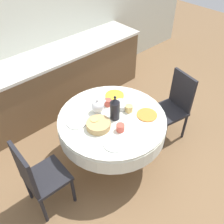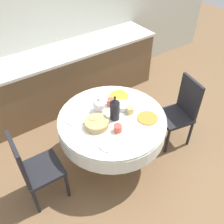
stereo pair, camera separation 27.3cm
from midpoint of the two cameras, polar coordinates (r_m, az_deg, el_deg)
ground_plane at (r=3.32m, az=2.39°, el=-10.68°), size 12.00×12.00×0.00m
wall_back at (r=3.81m, az=-13.91°, el=19.99°), size 7.00×0.05×2.60m
kitchen_counter at (r=3.91m, az=-9.91°, el=7.14°), size 3.24×0.64×0.91m
dining_table at (r=2.87m, az=2.72°, el=-3.21°), size 1.23×1.23×0.73m
chair_left at (r=3.36m, az=17.62°, el=0.39°), size 0.47×0.47×0.95m
chair_right at (r=2.67m, az=-14.83°, el=-12.33°), size 0.41×0.41×0.95m
plate_near_left at (r=2.50m, az=2.58°, el=-7.38°), size 0.23×0.23×0.01m
cup_near_left at (r=2.60m, az=4.33°, el=-3.89°), size 0.09×0.09×0.08m
plate_near_right at (r=2.81m, az=10.89°, el=-1.47°), size 0.23×0.23×0.01m
cup_near_right at (r=2.83m, az=6.94°, el=0.34°), size 0.09×0.09×0.08m
plate_far_left at (r=2.76m, az=-5.36°, el=-1.66°), size 0.23×0.23×0.01m
cup_far_left at (r=2.69m, az=-1.41°, el=-2.04°), size 0.09×0.09×0.08m
plate_far_right at (r=3.08m, az=4.12°, el=3.61°), size 0.23×0.23×0.01m
cup_far_right at (r=2.92m, az=2.32°, el=2.14°), size 0.09×0.09×0.08m
coffee_carafe at (r=2.68m, az=3.54°, el=0.56°), size 0.11×0.11×0.31m
teapot at (r=2.81m, az=-0.22°, el=1.46°), size 0.20×0.14×0.19m
bread_basket at (r=2.65m, az=-0.60°, el=-2.78°), size 0.26×0.26×0.07m
fruit_bowl at (r=2.90m, az=5.24°, el=1.31°), size 0.17×0.17×0.06m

